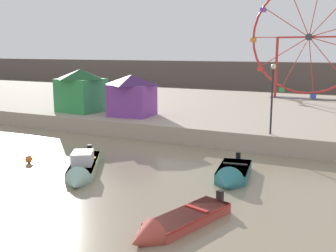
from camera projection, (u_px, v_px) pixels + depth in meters
The scene contains 10 objects.
quay_promenade at pixel (245, 112), 37.76m from camera, with size 110.00×25.21×1.15m, color tan.
distant_town_skyline at pixel (296, 77), 61.07m from camera, with size 140.00×3.00×4.40m, color #564C47.
motorboat_faded_red at pixel (173, 225), 14.22m from camera, with size 2.41×4.86×1.14m.
motorboat_seafoam at pixel (82, 169), 20.48m from camera, with size 3.96×5.54×1.48m.
motorboat_teal_painted at pixel (232, 175), 19.63m from camera, with size 2.08×4.24×1.37m.
ferris_wheel_red_frame at pixel (309, 39), 41.57m from camera, with size 11.93×1.20×12.25m.
carnival_booth_purple_stall at pixel (132, 94), 31.63m from camera, with size 3.69×3.46×3.21m.
carnival_booth_green_kiosk at pixel (81, 90), 33.78m from camera, with size 3.96×3.62×3.51m.
promenade_lamp_near at pixel (272, 89), 24.43m from camera, with size 0.32×0.32×4.27m.
mooring_buoy_orange at pixel (29, 159), 22.69m from camera, with size 0.44×0.44×0.44m, color orange.
Camera 1 is at (10.33, -7.44, 6.24)m, focal length 43.48 mm.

